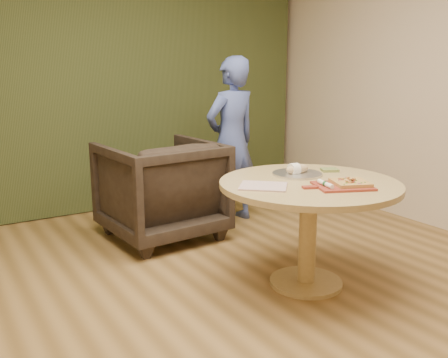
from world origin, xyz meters
TOP-DOWN VIEW (x-y plane):
  - room_shell at (0.00, 0.00)m, footprint 5.04×6.04m
  - curtain at (0.00, 2.90)m, footprint 4.80×0.14m
  - pedestal_table at (0.59, 0.28)m, footprint 1.23×1.23m
  - pizza_paddle at (0.66, 0.05)m, footprint 0.47×0.39m
  - flatbread_pizza at (0.72, 0.04)m, footprint 0.29×0.29m
  - cutlery_roll at (0.55, 0.08)m, footprint 0.07×0.20m
  - newspaper at (0.23, 0.33)m, footprint 0.39×0.39m
  - serving_tray at (0.65, 0.49)m, footprint 0.36×0.36m
  - bread_roll at (0.64, 0.49)m, footprint 0.19×0.09m
  - green_packet at (0.94, 0.46)m, footprint 0.15×0.14m
  - armchair at (0.15, 1.74)m, footprint 1.00×0.94m
  - person_standing at (0.94, 1.82)m, footprint 0.64×0.47m

SIDE VIEW (x-z plane):
  - armchair at x=0.15m, z-range 0.00..0.97m
  - pedestal_table at x=0.59m, z-range 0.23..0.98m
  - newspaper at x=0.23m, z-range 0.75..0.76m
  - serving_tray at x=0.65m, z-range 0.75..0.77m
  - pizza_paddle at x=0.66m, z-range 0.75..0.77m
  - green_packet at x=0.94m, z-range 0.75..0.77m
  - flatbread_pizza at x=0.72m, z-range 0.76..0.79m
  - cutlery_roll at x=0.55m, z-range 0.76..0.80m
  - bread_roll at x=0.64m, z-range 0.75..0.84m
  - person_standing at x=0.94m, z-range 0.00..1.60m
  - room_shell at x=0.00m, z-range -0.02..2.82m
  - curtain at x=0.00m, z-range 0.01..2.79m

